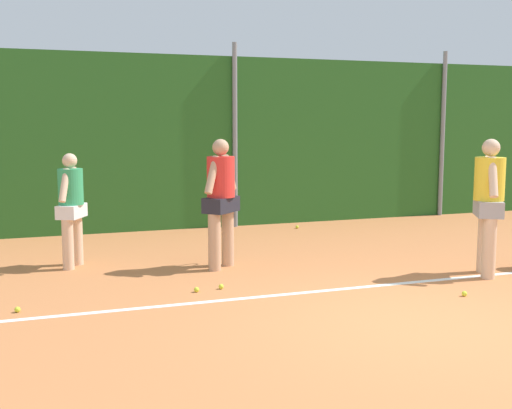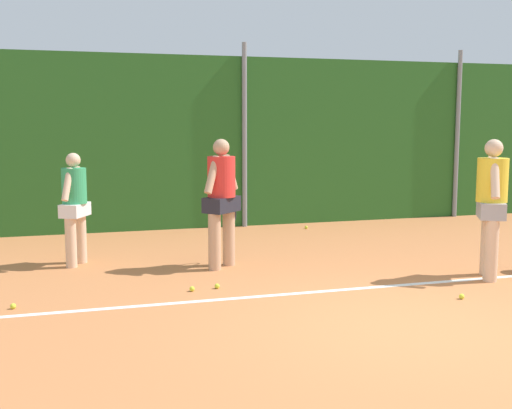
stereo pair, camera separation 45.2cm
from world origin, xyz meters
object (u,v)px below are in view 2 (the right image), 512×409
object	(u,v)px
tennis_ball_0	(217,286)
tennis_ball_2	(306,227)
player_midcourt	(222,196)
tennis_ball_1	(462,296)
player_backcourt_far	(75,203)
tennis_ball_5	(13,306)
tennis_ball_6	(192,289)
player_foreground_near	(491,201)

from	to	relation	value
tennis_ball_0	tennis_ball_2	size ratio (longest dim) A/B	1.00
player_midcourt	tennis_ball_2	bearing A→B (deg)	7.68
player_midcourt	tennis_ball_1	size ratio (longest dim) A/B	28.74
player_midcourt	tennis_ball_0	distance (m)	1.60
tennis_ball_0	tennis_ball_1	xyz separation A→B (m)	(2.74, -1.32, 0.00)
tennis_ball_0	tennis_ball_2	distance (m)	4.90
player_backcourt_far	tennis_ball_5	world-z (taller)	player_backcourt_far
player_midcourt	tennis_ball_0	xyz separation A→B (m)	(-0.35, -1.18, -1.03)
player_backcourt_far	tennis_ball_6	world-z (taller)	player_backcourt_far
tennis_ball_2	tennis_ball_1	bearing A→B (deg)	-90.31
player_foreground_near	tennis_ball_0	bearing A→B (deg)	111.56
tennis_ball_1	player_foreground_near	bearing A→B (deg)	40.23
tennis_ball_1	tennis_ball_2	world-z (taller)	same
player_midcourt	tennis_ball_1	world-z (taller)	player_midcourt
player_backcourt_far	player_midcourt	bearing A→B (deg)	-83.32
player_midcourt	player_backcourt_far	xyz separation A→B (m)	(-2.06, 0.78, -0.11)
tennis_ball_1	tennis_ball_6	distance (m)	3.34
player_backcourt_far	tennis_ball_6	size ratio (longest dim) A/B	25.56
tennis_ball_0	tennis_ball_1	size ratio (longest dim) A/B	1.00
tennis_ball_1	tennis_ball_6	size ratio (longest dim) A/B	1.00
player_foreground_near	player_backcourt_far	distance (m)	5.97
player_foreground_near	player_backcourt_far	bearing A→B (deg)	94.90
tennis_ball_2	tennis_ball_5	world-z (taller)	same
player_foreground_near	tennis_ball_6	size ratio (longest dim) A/B	28.94
player_backcourt_far	tennis_ball_6	bearing A→B (deg)	-118.01
tennis_ball_2	tennis_ball_6	size ratio (longest dim) A/B	1.00
player_midcourt	tennis_ball_5	world-z (taller)	player_midcourt
tennis_ball_2	tennis_ball_6	bearing A→B (deg)	-127.29
player_foreground_near	tennis_ball_0	size ratio (longest dim) A/B	28.94
player_backcourt_far	tennis_ball_2	xyz separation A→B (m)	(4.49, 2.09, -0.92)
tennis_ball_2	tennis_ball_5	xyz separation A→B (m)	(-5.23, -4.26, 0.00)
tennis_ball_0	tennis_ball_6	world-z (taller)	same
player_foreground_near	tennis_ball_6	xyz separation A→B (m)	(-4.06, 0.45, -1.04)
tennis_ball_2	tennis_ball_0	bearing A→B (deg)	-124.46
player_foreground_near	tennis_ball_1	size ratio (longest dim) A/B	28.94
player_foreground_near	tennis_ball_5	xyz separation A→B (m)	(-6.19, 0.27, -1.04)
player_midcourt	tennis_ball_2	xyz separation A→B (m)	(2.43, 2.86, -1.03)
tennis_ball_5	player_backcourt_far	bearing A→B (deg)	71.15
tennis_ball_1	tennis_ball_5	distance (m)	5.32
player_midcourt	tennis_ball_0	bearing A→B (deg)	-148.49
player_midcourt	tennis_ball_0	world-z (taller)	player_midcourt
tennis_ball_1	tennis_ball_6	xyz separation A→B (m)	(-3.08, 1.28, 0.00)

